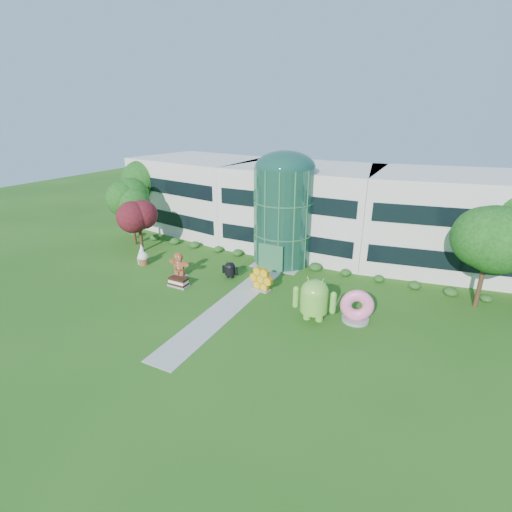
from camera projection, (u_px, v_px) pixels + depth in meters
The scene contains 14 objects.
ground at pixel (224, 311), 29.67m from camera, with size 140.00×140.00×0.00m, color #215114.
building at pixel (304, 207), 42.96m from camera, with size 46.00×15.00×9.30m, color beige, non-canonical shape.
atrium at pixel (284, 216), 37.88m from camera, with size 6.00×6.00×9.80m, color #194738.
walkway at pixel (236, 300), 31.32m from camera, with size 2.40×20.00×0.04m, color #9E9E93.
tree_red at pixel (140, 226), 41.37m from camera, with size 4.00×4.00×6.00m, color #3F0C14, non-canonical shape.
trees_backdrop at pixel (287, 221), 38.97m from camera, with size 52.00×8.00×8.40m, color #0F3F10, non-canonical shape.
android_green at pixel (314, 297), 27.70m from camera, with size 3.40×2.27×3.86m, color #69B239, non-canonical shape.
android_black at pixel (230, 269), 35.26m from camera, with size 1.63×1.09×1.85m, color black, non-canonical shape.
donut at pixel (357, 305), 27.77m from camera, with size 2.54×1.22×2.64m, color pink, non-canonical shape.
gingerbread at pixel (179, 264), 35.54m from camera, with size 2.66×1.02×2.45m, color brown, non-canonical shape.
ice_cream_sandwich at pixel (178, 282), 33.68m from camera, with size 1.91×0.95×0.85m, color black, non-canonical shape.
honeycomb at pixel (261, 280), 32.79m from camera, with size 2.49×0.89×1.96m, color gold, non-canonical shape.
froyo at pixel (142, 254), 38.56m from camera, with size 1.22×1.22×2.10m, color white, non-canonical shape.
cupcake at pixel (143, 258), 38.44m from camera, with size 1.17×1.17×1.41m, color white, non-canonical shape.
Camera 1 is at (14.15, -22.09, 14.76)m, focal length 26.00 mm.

